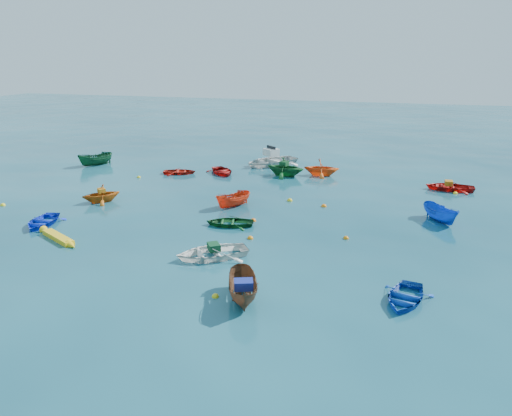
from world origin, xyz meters
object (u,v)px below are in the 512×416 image
(dinghy_white_near, at_px, (212,257))
(dinghy_blue_se, at_px, (404,301))
(motorboat_white, at_px, (271,165))
(dinghy_blue_sw, at_px, (42,225))
(kayak_yellow, at_px, (59,240))

(dinghy_white_near, xyz_separation_m, dinghy_blue_se, (9.03, -2.01, 0.00))
(dinghy_white_near, relative_size, dinghy_blue_se, 1.23)
(motorboat_white, bearing_deg, dinghy_white_near, -42.97)
(dinghy_blue_sw, bearing_deg, dinghy_blue_se, -23.20)
(dinghy_white_near, height_order, kayak_yellow, dinghy_white_near)
(dinghy_white_near, xyz_separation_m, kayak_yellow, (-8.70, -0.09, 0.00))
(motorboat_white, bearing_deg, kayak_yellow, -66.37)
(dinghy_white_near, bearing_deg, dinghy_blue_sw, -134.00)
(dinghy_blue_se, xyz_separation_m, kayak_yellow, (-17.73, 1.91, 0.00))
(dinghy_white_near, height_order, motorboat_white, motorboat_white)
(dinghy_blue_sw, height_order, motorboat_white, motorboat_white)
(dinghy_blue_se, bearing_deg, dinghy_white_near, 178.89)
(dinghy_blue_se, bearing_deg, dinghy_blue_sw, -178.93)
(motorboat_white, bearing_deg, dinghy_blue_sw, -74.17)
(dinghy_blue_se, relative_size, motorboat_white, 0.58)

